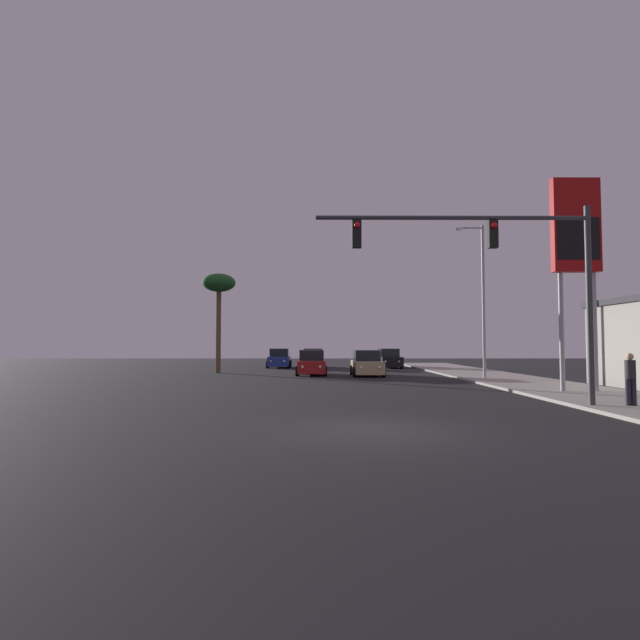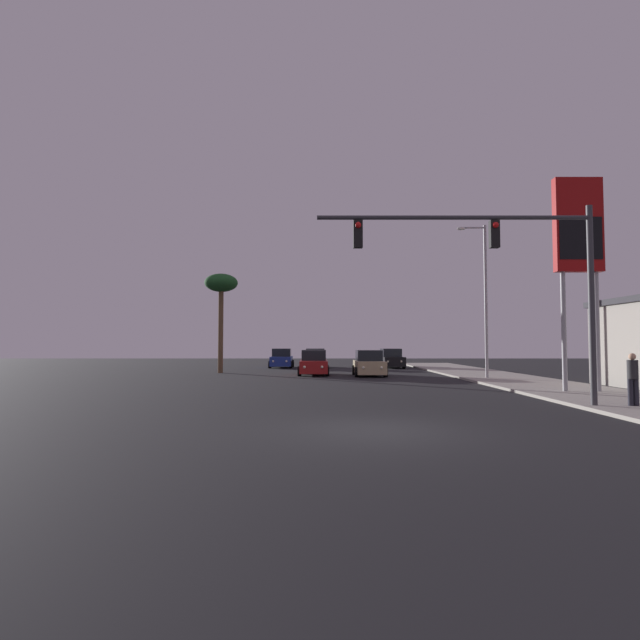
# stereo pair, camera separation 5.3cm
# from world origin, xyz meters

# --- Properties ---
(ground_plane) EXTENTS (120.00, 120.00, 0.00)m
(ground_plane) POSITION_xyz_m (0.00, 0.00, 0.00)
(ground_plane) COLOR black
(sidewalk_right) EXTENTS (5.00, 60.00, 0.12)m
(sidewalk_right) POSITION_xyz_m (9.50, 10.00, 0.06)
(sidewalk_right) COLOR #9E998E
(sidewalk_right) RESTS_ON ground
(car_green) EXTENTS (2.04, 4.32, 1.68)m
(car_green) POSITION_xyz_m (-1.74, 32.04, 0.76)
(car_green) COLOR #195933
(car_green) RESTS_ON ground
(car_black) EXTENTS (2.04, 4.34, 1.68)m
(car_black) POSITION_xyz_m (4.89, 31.58, 0.76)
(car_black) COLOR black
(car_black) RESTS_ON ground
(car_blue) EXTENTS (2.04, 4.32, 1.68)m
(car_blue) POSITION_xyz_m (-4.72, 32.08, 0.76)
(car_blue) COLOR navy
(car_blue) RESTS_ON ground
(car_red) EXTENTS (2.04, 4.32, 1.68)m
(car_red) POSITION_xyz_m (-1.75, 21.60, 0.76)
(car_red) COLOR maroon
(car_red) RESTS_ON ground
(car_tan) EXTENTS (2.04, 4.32, 1.68)m
(car_tan) POSITION_xyz_m (1.89, 20.66, 0.76)
(car_tan) COLOR tan
(car_tan) RESTS_ON ground
(traffic_light_mast) EXTENTS (9.02, 0.36, 6.50)m
(traffic_light_mast) POSITION_xyz_m (4.82, 4.00, 4.81)
(traffic_light_mast) COLOR #38383D
(traffic_light_mast) RESTS_ON sidewalk_right
(street_lamp) EXTENTS (1.74, 0.24, 9.00)m
(street_lamp) POSITION_xyz_m (8.31, 17.09, 5.12)
(street_lamp) COLOR #99999E
(street_lamp) RESTS_ON sidewalk_right
(gas_station_sign) EXTENTS (2.00, 0.42, 9.00)m
(gas_station_sign) POSITION_xyz_m (9.60, 8.73, 6.62)
(gas_station_sign) COLOR #99999E
(gas_station_sign) RESTS_ON sidewalk_right
(pedestrian_on_sidewalk) EXTENTS (0.34, 0.32, 1.67)m
(pedestrian_on_sidewalk) POSITION_xyz_m (8.66, 3.82, 1.03)
(pedestrian_on_sidewalk) COLOR #23232D
(pedestrian_on_sidewalk) RESTS_ON sidewalk_right
(palm_tree_mid) EXTENTS (2.40, 2.40, 7.20)m
(palm_tree_mid) POSITION_xyz_m (-8.53, 24.00, 6.21)
(palm_tree_mid) COLOR brown
(palm_tree_mid) RESTS_ON ground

